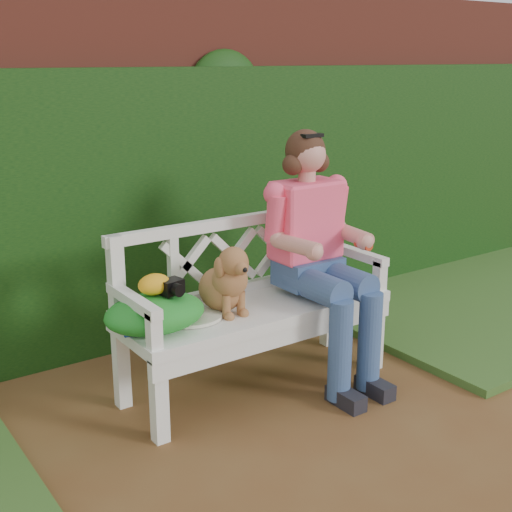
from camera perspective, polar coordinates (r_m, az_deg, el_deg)
ground at (r=3.26m, az=4.93°, el=-16.36°), size 60.00×60.00×0.00m
brick_wall at (r=4.42m, az=-10.78°, el=7.43°), size 10.00×0.30×2.20m
ivy_hedge at (r=4.27m, az=-9.37°, el=3.78°), size 10.00×0.18×1.70m
grass_right at (r=5.43m, az=18.50°, el=-3.22°), size 2.60×2.00×0.05m
garden_bench at (r=3.77m, az=0.00°, el=-7.47°), size 1.64×0.79×0.48m
seated_woman at (r=3.81m, az=4.57°, el=-0.27°), size 0.82×0.92×1.35m
dog at (r=3.52m, az=-2.67°, el=-1.78°), size 0.29×0.37×0.37m
tennis_racket at (r=3.45m, az=-5.49°, el=-5.28°), size 0.60×0.40×0.03m
green_bag at (r=3.36m, az=-8.42°, el=-4.63°), size 0.62×0.56×0.17m
camera_item at (r=3.33m, az=-7.08°, el=-2.55°), size 0.12×0.10×0.07m
baseball_glove at (r=3.33m, az=-8.47°, el=-2.35°), size 0.20×0.17×0.10m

